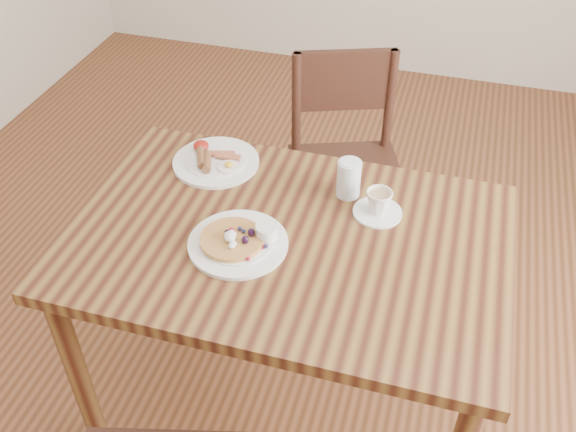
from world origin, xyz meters
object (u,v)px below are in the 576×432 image
(teacup_saucer, at_px, (378,204))
(water_glass, at_px, (349,179))
(breakfast_plate, at_px, (215,161))
(dining_table, at_px, (288,261))
(pancake_plate, at_px, (239,241))
(chair_far, at_px, (345,160))

(teacup_saucer, bearing_deg, water_glass, 147.79)
(breakfast_plate, height_order, teacup_saucer, teacup_saucer)
(dining_table, distance_m, breakfast_plate, 0.42)
(dining_table, height_order, breakfast_plate, breakfast_plate)
(breakfast_plate, relative_size, teacup_saucer, 1.93)
(dining_table, xyz_separation_m, pancake_plate, (-0.11, -0.07, 0.11))
(dining_table, distance_m, teacup_saucer, 0.30)
(dining_table, xyz_separation_m, water_glass, (0.12, 0.22, 0.16))
(dining_table, bearing_deg, teacup_saucer, 36.56)
(chair_far, distance_m, pancake_plate, 0.88)
(breakfast_plate, bearing_deg, pancake_plate, -58.89)
(water_glass, bearing_deg, dining_table, -117.72)
(pancake_plate, xyz_separation_m, water_glass, (0.23, 0.30, 0.04))
(chair_far, xyz_separation_m, pancake_plate, (-0.12, -0.82, 0.27))
(pancake_plate, distance_m, teacup_saucer, 0.41)
(chair_far, relative_size, pancake_plate, 3.26)
(breakfast_plate, height_order, water_glass, water_glass)
(dining_table, distance_m, water_glass, 0.30)
(chair_far, distance_m, water_glass, 0.62)
(pancake_plate, distance_m, breakfast_plate, 0.39)
(dining_table, xyz_separation_m, chair_far, (0.01, 0.75, -0.16))
(breakfast_plate, relative_size, water_glass, 2.35)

